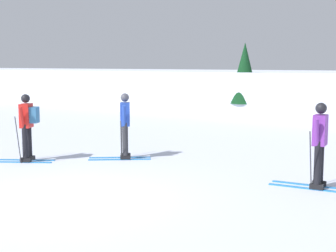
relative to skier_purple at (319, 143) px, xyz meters
name	(u,v)px	position (x,y,z in m)	size (l,w,h in m)	color
ground_plane	(66,199)	(-3.58, -3.36, -0.92)	(120.00, 120.00, 0.00)	silver
skier_purple	(319,143)	(0.00, 0.00, 0.00)	(1.63, 1.00, 1.71)	#237AC6
skier_red	(27,124)	(-6.88, -1.46, 0.04)	(1.56, 1.14, 1.71)	#237AC6
skier_blue	(125,124)	(-5.07, 0.19, 0.00)	(1.49, 1.28, 1.71)	#237AC6
conifer_far_right	(245,73)	(-7.15, 11.75, 1.10)	(1.47, 1.47, 3.47)	#513823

